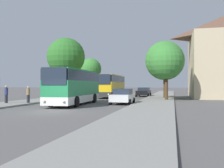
{
  "coord_description": "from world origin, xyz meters",
  "views": [
    {
      "loc": [
        8.89,
        -17.85,
        2.03
      ],
      "look_at": [
        1.17,
        15.07,
        2.09
      ],
      "focal_mm": 42.0,
      "sensor_mm": 36.0,
      "label": 1
    }
  ],
  "objects_px": {
    "pedestrian_waiting_far": "(28,94)",
    "tree_left_far": "(91,69)",
    "tree_left_near": "(66,57)",
    "bus_middle": "(111,85)",
    "parked_car_right_near": "(123,96)",
    "pedestrian_walking_back": "(6,94)",
    "tree_right_near": "(165,61)",
    "bus_front": "(75,86)",
    "parked_car_right_far": "(144,92)",
    "tree_right_mid": "(166,62)"
  },
  "relations": [
    {
      "from": "tree_left_near",
      "to": "tree_left_far",
      "type": "relative_size",
      "value": 1.25
    },
    {
      "from": "bus_front",
      "to": "tree_left_far",
      "type": "bearing_deg",
      "value": 102.29
    },
    {
      "from": "parked_car_right_near",
      "to": "pedestrian_walking_back",
      "type": "relative_size",
      "value": 2.41
    },
    {
      "from": "parked_car_right_far",
      "to": "tree_right_near",
      "type": "height_order",
      "value": "tree_right_near"
    },
    {
      "from": "parked_car_right_far",
      "to": "tree_left_far",
      "type": "xyz_separation_m",
      "value": [
        -11.56,
        6.92,
        4.39
      ]
    },
    {
      "from": "pedestrian_waiting_far",
      "to": "parked_car_right_far",
      "type": "bearing_deg",
      "value": -10.31
    },
    {
      "from": "parked_car_right_near",
      "to": "tree_right_mid",
      "type": "bearing_deg",
      "value": -122.59
    },
    {
      "from": "bus_middle",
      "to": "pedestrian_walking_back",
      "type": "xyz_separation_m",
      "value": [
        -6.78,
        -17.33,
        -0.81
      ]
    },
    {
      "from": "parked_car_right_near",
      "to": "tree_left_far",
      "type": "bearing_deg",
      "value": -64.66
    },
    {
      "from": "parked_car_right_near",
      "to": "pedestrian_waiting_far",
      "type": "distance_m",
      "value": 9.72
    },
    {
      "from": "tree_left_near",
      "to": "bus_front",
      "type": "bearing_deg",
      "value": -63.27
    },
    {
      "from": "tree_left_far",
      "to": "pedestrian_waiting_far",
      "type": "bearing_deg",
      "value": -85.91
    },
    {
      "from": "bus_front",
      "to": "parked_car_right_far",
      "type": "distance_m",
      "value": 19.84
    },
    {
      "from": "pedestrian_walking_back",
      "to": "tree_right_near",
      "type": "height_order",
      "value": "tree_right_near"
    },
    {
      "from": "bus_front",
      "to": "tree_right_mid",
      "type": "bearing_deg",
      "value": 41.33
    },
    {
      "from": "tree_left_near",
      "to": "tree_right_mid",
      "type": "xyz_separation_m",
      "value": [
        15.14,
        -4.1,
        -1.38
      ]
    },
    {
      "from": "pedestrian_waiting_far",
      "to": "bus_front",
      "type": "bearing_deg",
      "value": -66.81
    },
    {
      "from": "pedestrian_waiting_far",
      "to": "tree_left_near",
      "type": "height_order",
      "value": "tree_left_near"
    },
    {
      "from": "bus_front",
      "to": "tree_left_near",
      "type": "distance_m",
      "value": 14.66
    },
    {
      "from": "tree_left_far",
      "to": "bus_front",
      "type": "bearing_deg",
      "value": -75.55
    },
    {
      "from": "tree_right_mid",
      "to": "parked_car_right_far",
      "type": "bearing_deg",
      "value": 110.37
    },
    {
      "from": "tree_right_near",
      "to": "tree_right_mid",
      "type": "bearing_deg",
      "value": -85.79
    },
    {
      "from": "parked_car_right_far",
      "to": "tree_left_near",
      "type": "relative_size",
      "value": 0.53
    },
    {
      "from": "tree_left_far",
      "to": "tree_right_mid",
      "type": "xyz_separation_m",
      "value": [
        15.58,
        -17.74,
        -0.32
      ]
    },
    {
      "from": "tree_left_far",
      "to": "tree_right_mid",
      "type": "bearing_deg",
      "value": -48.71
    },
    {
      "from": "bus_front",
      "to": "bus_middle",
      "type": "height_order",
      "value": "bus_middle"
    },
    {
      "from": "bus_front",
      "to": "pedestrian_waiting_far",
      "type": "bearing_deg",
      "value": -174.57
    },
    {
      "from": "tree_left_near",
      "to": "pedestrian_waiting_far",
      "type": "bearing_deg",
      "value": -83.61
    },
    {
      "from": "tree_right_mid",
      "to": "tree_left_far",
      "type": "bearing_deg",
      "value": 131.29
    },
    {
      "from": "parked_car_right_far",
      "to": "tree_right_near",
      "type": "bearing_deg",
      "value": 123.25
    },
    {
      "from": "tree_left_far",
      "to": "parked_car_right_near",
      "type": "bearing_deg",
      "value": -65.05
    },
    {
      "from": "pedestrian_waiting_far",
      "to": "tree_left_far",
      "type": "distance_m",
      "value": 27.17
    },
    {
      "from": "parked_car_right_far",
      "to": "pedestrian_waiting_far",
      "type": "relative_size",
      "value": 2.79
    },
    {
      "from": "bus_front",
      "to": "pedestrian_walking_back",
      "type": "relative_size",
      "value": 5.93
    },
    {
      "from": "bus_middle",
      "to": "pedestrian_walking_back",
      "type": "distance_m",
      "value": 18.63
    },
    {
      "from": "parked_car_right_near",
      "to": "tree_right_mid",
      "type": "relative_size",
      "value": 0.62
    },
    {
      "from": "tree_left_far",
      "to": "tree_left_near",
      "type": "bearing_deg",
      "value": -88.13
    },
    {
      "from": "bus_middle",
      "to": "parked_car_right_near",
      "type": "height_order",
      "value": "bus_middle"
    },
    {
      "from": "bus_middle",
      "to": "tree_left_near",
      "type": "height_order",
      "value": "tree_left_near"
    },
    {
      "from": "parked_car_right_near",
      "to": "tree_right_mid",
      "type": "height_order",
      "value": "tree_right_mid"
    },
    {
      "from": "bus_middle",
      "to": "parked_car_right_near",
      "type": "relative_size",
      "value": 2.79
    },
    {
      "from": "bus_middle",
      "to": "tree_right_near",
      "type": "height_order",
      "value": "tree_right_near"
    },
    {
      "from": "parked_car_right_far",
      "to": "pedestrian_waiting_far",
      "type": "bearing_deg",
      "value": 66.39
    },
    {
      "from": "parked_car_right_far",
      "to": "tree_left_far",
      "type": "bearing_deg",
      "value": -28.59
    },
    {
      "from": "tree_left_near",
      "to": "bus_middle",
      "type": "bearing_deg",
      "value": 28.16
    },
    {
      "from": "bus_middle",
      "to": "tree_right_near",
      "type": "bearing_deg",
      "value": -19.55
    },
    {
      "from": "parked_car_right_near",
      "to": "tree_right_near",
      "type": "xyz_separation_m",
      "value": [
        3.92,
        11.27,
        4.6
      ]
    },
    {
      "from": "pedestrian_walking_back",
      "to": "tree_left_far",
      "type": "bearing_deg",
      "value": -159.25
    },
    {
      "from": "pedestrian_walking_back",
      "to": "tree_left_near",
      "type": "xyz_separation_m",
      "value": [
        0.5,
        13.97,
        5.2
      ]
    },
    {
      "from": "bus_front",
      "to": "tree_right_near",
      "type": "distance_m",
      "value": 16.01
    }
  ]
}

